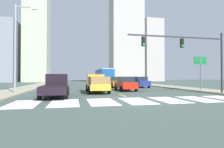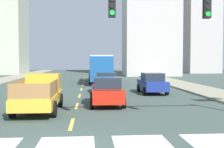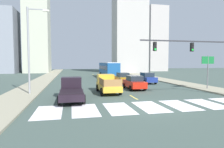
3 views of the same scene
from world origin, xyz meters
The scene contains 30 objects.
ground_plane centered at (0.00, 0.00, 0.00)m, with size 160.00×160.00×0.00m, color #3C4C45.
sidewalk_right centered at (10.98, 18.00, 0.07)m, with size 3.54×110.00×0.15m, color gray.
sidewalk_left centered at (-10.98, 18.00, 0.07)m, with size 3.54×110.00×0.15m, color gray.
crosswalk_stripe_0 centered at (-7.47, 0.00, 0.00)m, with size 1.86×3.80×0.01m, color silver.
crosswalk_stripe_1 centered at (-4.98, 0.00, 0.00)m, with size 1.86×3.80×0.01m, color silver.
crosswalk_stripe_2 centered at (-2.49, 0.00, 0.00)m, with size 1.86×3.80×0.01m, color silver.
crosswalk_stripe_3 centered at (0.00, 0.00, 0.00)m, with size 1.86×3.80×0.01m, color silver.
crosswalk_stripe_4 centered at (2.49, 0.00, 0.00)m, with size 1.86×3.80×0.01m, color silver.
crosswalk_stripe_5 centered at (4.98, 0.00, 0.00)m, with size 1.86×3.80×0.01m, color silver.
lane_dash_0 centered at (0.00, 4.00, 0.00)m, with size 0.16×2.40×0.01m, color #DEC24F.
lane_dash_1 centered at (0.00, 9.00, 0.00)m, with size 0.16×2.40×0.01m, color #DEC24F.
lane_dash_2 centered at (0.00, 14.00, 0.00)m, with size 0.16×2.40×0.01m, color #DEC24F.
lane_dash_3 centered at (0.00, 19.00, 0.00)m, with size 0.16×2.40×0.01m, color #DEC24F.
lane_dash_4 centered at (0.00, 24.00, 0.00)m, with size 0.16×2.40×0.01m, color #DEC24F.
lane_dash_5 centered at (0.00, 29.00, 0.00)m, with size 0.16×2.40×0.01m, color #DEC24F.
lane_dash_6 centered at (0.00, 34.00, 0.00)m, with size 0.16×2.40×0.01m, color #DEC24F.
lane_dash_7 centered at (0.00, 39.00, 0.00)m, with size 0.16×2.40×0.01m, color #DEC24F.
pickup_stakebed centered at (-1.91, 7.54, 0.94)m, with size 2.18×5.20×1.96m.
pickup_dark centered at (-5.89, 4.01, 0.92)m, with size 2.18×5.20×1.96m.
city_bus centered at (2.06, 27.06, 1.95)m, with size 2.72×10.80×3.32m.
sedan_mid centered at (5.99, 15.23, 0.86)m, with size 2.02×4.40×1.72m.
sedan_near_left centered at (1.82, 9.20, 0.86)m, with size 2.02×4.40×1.72m.
sedan_near_right centered at (2.17, 15.99, 0.86)m, with size 2.02×4.40×1.72m.
traffic_signal_gantry centered at (6.68, 2.95, 4.23)m, with size 9.67×0.27×6.00m.
direction_sign_green centered at (10.53, 6.97, 3.03)m, with size 1.70×0.12×4.20m.
streetlight_left centered at (-9.98, 7.56, 4.97)m, with size 2.20×0.28×9.00m.
tower_tall_centre centered at (-16.26, 52.04, 19.17)m, with size 7.41×9.53×38.34m, color #B1B49F.
block_mid_left centered at (11.93, 43.69, 13.74)m, with size 9.68×7.45×27.48m, color #B2ADA7.
block_mid_right centered at (25.58, 54.72, 11.89)m, with size 7.06×7.50×23.78m, color #ADA7A3.
block_low_right centered at (-25.65, 50.83, 9.68)m, with size 7.46×8.55×19.35m, color gray.
Camera 1 is at (-4.40, -12.41, 1.71)m, focal length 29.48 mm.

